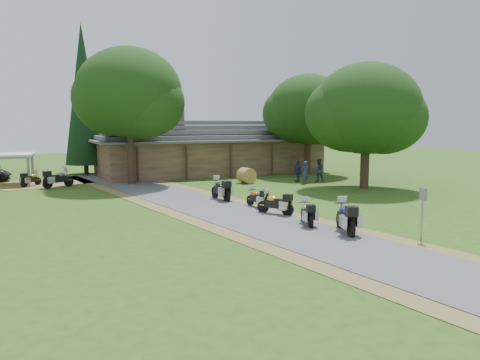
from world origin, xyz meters
name	(u,v)px	position (x,y,z in m)	size (l,w,h in m)	color
ground	(295,233)	(0.00, 0.00, 0.00)	(120.00, 120.00, 0.00)	#304F16
driveway	(243,217)	(-0.50, 4.00, 0.00)	(46.00, 46.00, 0.00)	#4C4C4F
lodge	(211,146)	(6.00, 24.00, 2.45)	(21.40, 9.40, 4.90)	brown
motorcycle_row_a	(346,216)	(1.94, -0.90, 0.72)	(2.12, 0.69, 1.45)	navy
motorcycle_row_b	(307,212)	(1.33, 1.10, 0.60)	(1.74, 0.57, 1.19)	#9FA1A6
motorcycle_row_c	(275,202)	(1.26, 3.86, 0.62)	(1.82, 0.59, 1.25)	gold
motorcycle_row_d	(257,197)	(1.35, 6.02, 0.57)	(1.67, 0.54, 1.14)	#BE5807
motorcycle_row_e	(221,188)	(0.56, 9.21, 0.71)	(2.07, 0.67, 1.41)	black
motorcycle_carport_a	(31,178)	(-9.56, 20.97, 0.58)	(1.69, 0.55, 1.16)	#C2980E
motorcycle_carport_b	(58,178)	(-7.81, 19.33, 0.71)	(2.09, 0.68, 1.43)	slate
person_a	(305,171)	(9.39, 13.35, 1.02)	(0.58, 0.42, 2.04)	navy
person_b	(318,168)	(11.12, 14.03, 1.07)	(0.61, 0.44, 2.14)	navy
person_c	(298,169)	(9.49, 14.50, 1.02)	(0.58, 0.42, 2.05)	navy
hay_bale	(247,176)	(5.53, 15.62, 0.59)	(1.19, 1.19, 1.09)	#A6813D
sign_post	(422,214)	(3.82, -3.27, 1.06)	(0.38, 0.06, 2.12)	gray
oak_lodge_left	(130,110)	(-2.63, 18.87, 5.57)	(7.86, 7.86, 11.13)	#17330F
oak_lodge_right	(308,122)	(13.19, 18.65, 4.72)	(7.30, 7.30, 9.44)	#17330F
oak_driveway	(366,124)	(11.79, 9.39, 4.55)	(7.54, 7.54, 9.11)	#17330F
cedar_near	(84,100)	(-4.75, 27.53, 6.70)	(3.53, 3.53, 13.39)	black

